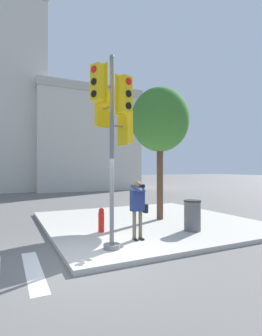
# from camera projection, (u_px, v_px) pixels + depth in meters

# --- Properties ---
(ground_plane) EXTENTS (160.00, 160.00, 0.00)m
(ground_plane) POSITION_uv_depth(u_px,v_px,m) (90.00, 265.00, 6.06)
(ground_plane) COLOR slate
(sidewalk_corner) EXTENTS (8.00, 8.00, 0.13)m
(sidewalk_corner) POSITION_uv_depth(u_px,v_px,m) (147.00, 222.00, 10.73)
(sidewalk_corner) COLOR #BCB7AD
(sidewalk_corner) RESTS_ON ground_plane
(traffic_signal_pole) EXTENTS (1.29, 1.31, 5.12)m
(traffic_signal_pole) POSITION_uv_depth(u_px,v_px,m) (112.00, 120.00, 6.89)
(traffic_signal_pole) COLOR slate
(traffic_signal_pole) RESTS_ON sidewalk_corner
(person_photographer) EXTENTS (0.58, 0.54, 1.74)m
(person_photographer) POSITION_uv_depth(u_px,v_px,m) (138.00, 204.00, 7.78)
(person_photographer) COLOR black
(person_photographer) RESTS_ON sidewalk_corner
(street_tree) EXTENTS (2.43, 2.43, 5.50)m
(street_tree) POSITION_uv_depth(u_px,v_px,m) (160.00, 121.00, 10.93)
(street_tree) COLOR brown
(street_tree) RESTS_ON sidewalk_corner
(fire_hydrant) EXTENTS (0.20, 0.26, 0.80)m
(fire_hydrant) POSITION_uv_depth(u_px,v_px,m) (101.00, 220.00, 8.68)
(fire_hydrant) COLOR red
(fire_hydrant) RESTS_ON sidewalk_corner
(trash_bin) EXTENTS (0.58, 0.58, 1.03)m
(trash_bin) POSITION_uv_depth(u_px,v_px,m) (192.00, 215.00, 8.88)
(trash_bin) COLOR #5B5B60
(trash_bin) RESTS_ON sidewalk_corner
(building_right) EXTENTS (10.89, 8.70, 10.73)m
(building_right) POSITION_uv_depth(u_px,v_px,m) (83.00, 141.00, 29.82)
(building_right) COLOR beige
(building_right) RESTS_ON ground_plane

